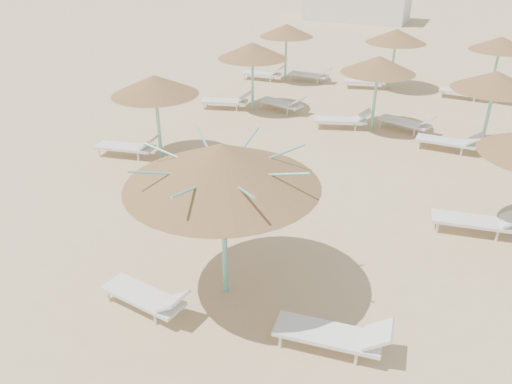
% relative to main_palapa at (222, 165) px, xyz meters
% --- Properties ---
extents(ground, '(120.00, 120.00, 0.00)m').
position_rel_main_palapa_xyz_m(ground, '(0.10, 0.16, -2.82)').
color(ground, tan).
rests_on(ground, ground).
extents(main_palapa, '(3.61, 3.61, 3.24)m').
position_rel_main_palapa_xyz_m(main_palapa, '(0.00, 0.00, 0.00)').
color(main_palapa, '#74C9BD').
rests_on(main_palapa, ground).
extents(lounger_main_a, '(1.92, 0.82, 0.68)m').
position_rel_main_palapa_xyz_m(lounger_main_a, '(-1.10, -1.14, -2.50)').
color(lounger_main_a, silver).
rests_on(lounger_main_a, ground).
extents(lounger_main_b, '(2.06, 0.81, 0.73)m').
position_rel_main_palapa_xyz_m(lounger_main_b, '(2.47, -0.68, -2.47)').
color(lounger_main_b, silver).
rests_on(lounger_main_b, ground).
extents(palapa_field, '(18.78, 14.13, 2.71)m').
position_rel_main_palapa_xyz_m(palapa_field, '(2.01, 10.43, -0.52)').
color(palapa_field, '#74C9BD').
rests_on(palapa_field, ground).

